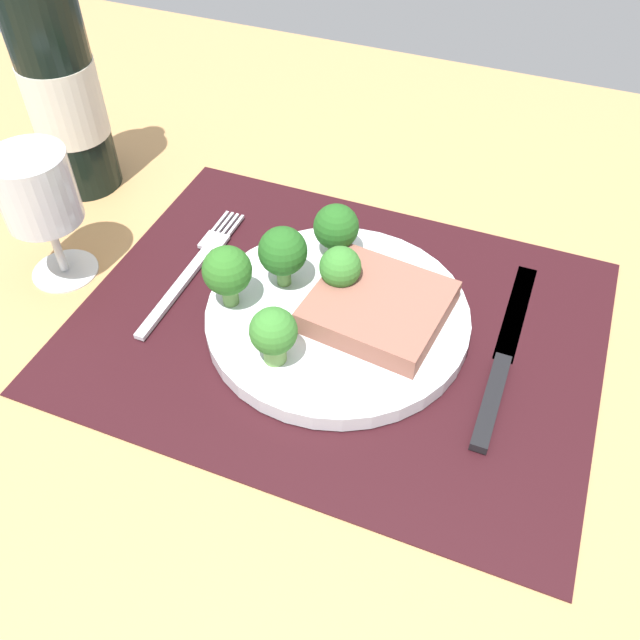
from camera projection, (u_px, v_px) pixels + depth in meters
ground_plane at (337, 336)px, 63.54cm from camera, size 140.00×110.00×3.00cm
placemat at (337, 324)px, 62.34cm from camera, size 46.58×35.87×0.30cm
plate at (338, 317)px, 61.65cm from camera, size 23.75×23.75×1.60cm
steak at (378, 306)px, 59.92cm from camera, size 12.50×11.96×2.15cm
broccoli_center at (283, 252)px, 60.90cm from camera, size 4.47×4.47×6.08cm
broccoli_near_fork at (273, 333)px, 54.88cm from camera, size 3.97×3.97×5.41cm
broccoli_front_edge at (227, 272)px, 59.14cm from camera, size 4.40×4.40×6.05cm
broccoli_back_left at (336, 228)px, 64.13cm from camera, size 4.34×4.34×5.48cm
broccoli_near_steak at (340, 268)px, 60.47cm from camera, size 3.78×3.78×5.06cm
fork at (193, 268)px, 66.95cm from camera, size 2.40×19.20×0.50cm
knife at (502, 363)px, 58.56cm from camera, size 1.80×23.00×0.80cm
wine_bottle at (60, 85)px, 69.28cm from camera, size 7.73×7.73×30.99cm
wine_glass at (38, 196)px, 60.83cm from camera, size 6.94×6.94×13.29cm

